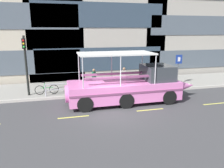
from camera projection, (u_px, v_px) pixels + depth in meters
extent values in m
plane|color=#3D3D3F|center=(111.00, 110.00, 13.85)|extent=(120.00, 120.00, 0.00)
cube|color=gray|center=(95.00, 87.00, 19.10)|extent=(32.00, 4.80, 0.18)
cube|color=#B2ADA3|center=(101.00, 95.00, 16.76)|extent=(32.00, 0.18, 0.18)
cube|color=#DBD64C|center=(74.00, 117.00, 12.68)|extent=(1.80, 0.12, 0.01)
cube|color=#DBD64C|center=(150.00, 110.00, 13.83)|extent=(1.80, 0.12, 0.01)
cube|color=#DBD64C|center=(215.00, 104.00, 14.97)|extent=(1.80, 0.12, 0.01)
cube|color=#4C5660|center=(27.00, 63.00, 19.86)|extent=(9.61, 0.06, 2.23)
cube|color=#4C5660|center=(23.00, 16.00, 18.88)|extent=(9.61, 0.06, 2.23)
cube|color=#2D3D4C|center=(101.00, 59.00, 21.49)|extent=(12.54, 0.06, 2.30)
cube|color=#2D3D4C|center=(101.00, 15.00, 20.47)|extent=(12.54, 0.06, 2.30)
cube|color=#4C5660|center=(191.00, 59.00, 23.96)|extent=(9.82, 0.06, 1.97)
cube|color=#4C5660|center=(194.00, 25.00, 23.09)|extent=(9.82, 0.06, 1.97)
cylinder|color=#9EA0A8|center=(114.00, 81.00, 17.11)|extent=(10.33, 0.07, 0.07)
cylinder|color=#9EA0A8|center=(114.00, 86.00, 17.21)|extent=(10.33, 0.06, 0.06)
cylinder|color=#9EA0A8|center=(46.00, 90.00, 15.98)|extent=(0.09, 0.09, 0.86)
cylinder|color=#9EA0A8|center=(69.00, 89.00, 16.39)|extent=(0.09, 0.09, 0.86)
cylinder|color=#9EA0A8|center=(92.00, 87.00, 16.80)|extent=(0.09, 0.09, 0.86)
cylinder|color=#9EA0A8|center=(114.00, 86.00, 17.21)|extent=(0.09, 0.09, 0.86)
cylinder|color=#9EA0A8|center=(134.00, 85.00, 17.62)|extent=(0.09, 0.09, 0.86)
cylinder|color=#9EA0A8|center=(154.00, 84.00, 18.03)|extent=(0.09, 0.09, 0.86)
cylinder|color=#9EA0A8|center=(173.00, 82.00, 18.44)|extent=(0.09, 0.09, 0.86)
cylinder|color=black|center=(26.00, 66.00, 15.81)|extent=(0.16, 0.16, 4.36)
cube|color=black|center=(24.00, 44.00, 15.23)|extent=(0.24, 0.20, 0.72)
sphere|color=red|center=(23.00, 40.00, 15.07)|extent=(0.14, 0.14, 0.14)
sphere|color=gold|center=(24.00, 44.00, 15.12)|extent=(0.14, 0.14, 0.14)
sphere|color=green|center=(24.00, 47.00, 15.18)|extent=(0.14, 0.14, 0.14)
cylinder|color=#4C4F54|center=(178.00, 70.00, 18.98)|extent=(0.08, 0.08, 2.64)
cube|color=navy|center=(179.00, 59.00, 18.69)|extent=(0.60, 0.04, 0.76)
cube|color=white|center=(179.00, 59.00, 18.68)|extent=(0.24, 0.01, 0.36)
torus|color=black|center=(54.00, 89.00, 16.61)|extent=(0.70, 0.04, 0.70)
torus|color=black|center=(40.00, 90.00, 16.36)|extent=(0.70, 0.04, 0.70)
cylinder|color=#268C3F|center=(47.00, 88.00, 16.45)|extent=(0.95, 0.04, 0.04)
cylinder|color=#268C3F|center=(44.00, 86.00, 16.37)|extent=(0.19, 0.04, 0.51)
cube|color=black|center=(43.00, 82.00, 16.29)|extent=(0.20, 0.08, 0.06)
cylinder|color=#A5A5AA|center=(53.00, 83.00, 16.48)|extent=(0.03, 0.46, 0.03)
cube|color=pink|center=(124.00, 90.00, 15.10)|extent=(7.58, 2.61, 1.21)
cone|color=pink|center=(183.00, 86.00, 16.21)|extent=(1.70, 1.15, 1.15)
cylinder|color=pink|center=(68.00, 94.00, 14.19)|extent=(0.38, 1.15, 1.15)
cube|color=#783F64|center=(130.00, 93.00, 13.82)|extent=(7.58, 0.04, 0.12)
sphere|color=white|center=(188.00, 85.00, 16.30)|extent=(0.22, 0.22, 0.22)
cube|color=#33383D|center=(157.00, 72.00, 15.42)|extent=(1.89, 2.19, 1.03)
cube|color=silver|center=(116.00, 53.00, 14.35)|extent=(4.93, 2.40, 0.10)
cylinder|color=#B2B2B7|center=(142.00, 64.00, 16.23)|extent=(0.07, 0.07, 1.89)
cylinder|color=#B2B2B7|center=(155.00, 70.00, 14.07)|extent=(0.07, 0.07, 1.89)
cylinder|color=#B2B2B7|center=(112.00, 66.00, 15.67)|extent=(0.07, 0.07, 1.89)
cylinder|color=#B2B2B7|center=(121.00, 71.00, 13.51)|extent=(0.07, 0.07, 1.89)
cylinder|color=#B2B2B7|center=(79.00, 67.00, 15.11)|extent=(0.07, 0.07, 1.89)
cylinder|color=#B2B2B7|center=(83.00, 73.00, 12.95)|extent=(0.07, 0.07, 1.89)
cube|color=#783F64|center=(113.00, 74.00, 15.30)|extent=(4.53, 0.28, 0.12)
cube|color=#783F64|center=(118.00, 77.00, 14.12)|extent=(4.53, 0.28, 0.12)
cylinder|color=black|center=(154.00, 88.00, 17.00)|extent=(1.00, 0.28, 1.00)
cylinder|color=black|center=(169.00, 97.00, 14.74)|extent=(1.00, 0.28, 1.00)
cylinder|color=black|center=(116.00, 91.00, 16.28)|extent=(1.00, 0.28, 1.00)
cylinder|color=black|center=(126.00, 101.00, 14.02)|extent=(1.00, 0.28, 1.00)
cylinder|color=black|center=(81.00, 93.00, 15.64)|extent=(1.00, 0.28, 1.00)
cylinder|color=black|center=(85.00, 104.00, 13.38)|extent=(1.00, 0.28, 1.00)
cylinder|color=#1E2338|center=(148.00, 82.00, 18.66)|extent=(0.10, 0.10, 0.77)
cylinder|color=#1E2338|center=(147.00, 82.00, 18.80)|extent=(0.10, 0.10, 0.77)
cube|color=#38383D|center=(148.00, 75.00, 18.57)|extent=(0.20, 0.31, 0.54)
cylinder|color=#38383D|center=(149.00, 75.00, 18.41)|extent=(0.07, 0.07, 0.49)
cylinder|color=#38383D|center=(147.00, 75.00, 18.75)|extent=(0.07, 0.07, 0.49)
sphere|color=beige|center=(148.00, 70.00, 18.48)|extent=(0.21, 0.21, 0.21)
cylinder|color=#47423D|center=(125.00, 82.00, 18.46)|extent=(0.11, 0.11, 0.85)
cylinder|color=#47423D|center=(123.00, 82.00, 18.46)|extent=(0.11, 0.11, 0.85)
cube|color=#B7B2A8|center=(124.00, 74.00, 18.29)|extent=(0.35, 0.25, 0.60)
cylinder|color=#B7B2A8|center=(126.00, 74.00, 18.30)|extent=(0.07, 0.07, 0.54)
cylinder|color=#B7B2A8|center=(121.00, 74.00, 18.29)|extent=(0.07, 0.07, 0.54)
sphere|color=#936B4C|center=(124.00, 69.00, 18.18)|extent=(0.23, 0.23, 0.23)
cylinder|color=#1E2338|center=(93.00, 83.00, 18.25)|extent=(0.10, 0.10, 0.80)
cylinder|color=#1E2338|center=(95.00, 83.00, 18.37)|extent=(0.10, 0.10, 0.80)
cube|color=#236B47|center=(94.00, 75.00, 18.14)|extent=(0.35, 0.32, 0.57)
cylinder|color=#236B47|center=(92.00, 76.00, 18.00)|extent=(0.07, 0.07, 0.51)
cylinder|color=#236B47|center=(96.00, 75.00, 18.30)|extent=(0.07, 0.07, 0.51)
sphere|color=#936B4C|center=(94.00, 70.00, 18.04)|extent=(0.22, 0.22, 0.22)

